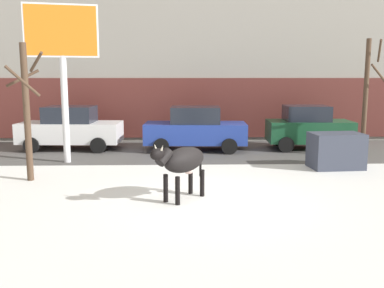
{
  "coord_description": "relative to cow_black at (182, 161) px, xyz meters",
  "views": [
    {
      "loc": [
        -0.62,
        -10.44,
        3.12
      ],
      "look_at": [
        -0.25,
        2.15,
        1.1
      ],
      "focal_mm": 40.1,
      "sensor_mm": 36.0,
      "label": 1
    }
  ],
  "objects": [
    {
      "name": "car_white_sedan",
      "position": [
        -4.69,
        7.64,
        -0.09
      ],
      "size": [
        4.28,
        2.13,
        1.84
      ],
      "color": "white",
      "rests_on": "ground"
    },
    {
      "name": "ground_plane",
      "position": [
        0.55,
        -0.1,
        -0.99
      ],
      "size": [
        120.0,
        120.0,
        0.0
      ],
      "primitive_type": "plane",
      "color": "white"
    },
    {
      "name": "bare_tree_left_lot",
      "position": [
        -4.55,
        2.17,
        1.19
      ],
      "size": [
        1.24,
        1.23,
        4.05
      ],
      "color": "#4C3828",
      "rests_on": "ground"
    },
    {
      "name": "dumpster",
      "position": [
        5.23,
        3.61,
        -0.39
      ],
      "size": [
        1.79,
        1.24,
        1.2
      ],
      "primitive_type": "cube",
      "rotation": [
        0.0,
        0.0,
        0.08
      ],
      "color": "#383D4C",
      "rests_on": "ground"
    },
    {
      "name": "car_darkgreen_hatchback",
      "position": [
        5.42,
        7.44,
        -0.07
      ],
      "size": [
        3.57,
        2.05,
        1.86
      ],
      "color": "#194C2D",
      "rests_on": "ground"
    },
    {
      "name": "building_facade",
      "position": [
        0.55,
        12.77,
        5.49
      ],
      "size": [
        44.0,
        6.1,
        13.0
      ],
      "color": "gray",
      "rests_on": "ground"
    },
    {
      "name": "car_blue_sedan",
      "position": [
        0.59,
        7.23,
        -0.09
      ],
      "size": [
        4.28,
        2.13,
        1.84
      ],
      "color": "#233D9E",
      "rests_on": "ground"
    },
    {
      "name": "pedestrian_near_billboard",
      "position": [
        2.44,
        9.79,
        -0.11
      ],
      "size": [
        0.36,
        0.24,
        1.73
      ],
      "color": "#282833",
      "rests_on": "ground"
    },
    {
      "name": "cow_black",
      "position": [
        0.0,
        0.0,
        0.0
      ],
      "size": [
        1.55,
        1.71,
        1.54
      ],
      "color": "black",
      "rests_on": "ground"
    },
    {
      "name": "road_strip",
      "position": [
        0.55,
        7.08,
        -0.99
      ],
      "size": [
        60.0,
        5.6,
        0.01
      ],
      "primitive_type": "cube",
      "color": "#514F4C",
      "rests_on": "ground"
    },
    {
      "name": "pedestrian_far_left",
      "position": [
        -3.22,
        9.79,
        -0.11
      ],
      "size": [
        0.36,
        0.24,
        1.73
      ],
      "color": "#282833",
      "rests_on": "ground"
    },
    {
      "name": "billboard",
      "position": [
        -4.15,
        4.85,
        3.32
      ],
      "size": [
        2.51,
        0.69,
        5.56
      ],
      "color": "silver",
      "rests_on": "ground"
    },
    {
      "name": "pedestrian_by_cars",
      "position": [
        8.76,
        9.79,
        -0.11
      ],
      "size": [
        0.36,
        0.24,
        1.73
      ],
      "color": "#282833",
      "rests_on": "ground"
    },
    {
      "name": "bare_tree_right_lot",
      "position": [
        7.02,
        5.55,
        1.37
      ],
      "size": [
        0.91,
        0.99,
        4.48
      ],
      "color": "#4C3828",
      "rests_on": "ground"
    }
  ]
}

